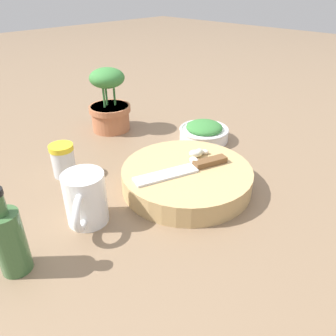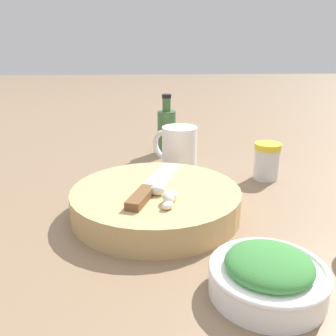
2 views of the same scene
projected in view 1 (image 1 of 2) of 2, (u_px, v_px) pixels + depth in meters
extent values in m
plane|color=#7F664C|center=(155.00, 184.00, 0.72)|extent=(5.00, 5.00, 0.00)
cylinder|color=tan|center=(187.00, 178.00, 0.70)|extent=(0.28, 0.28, 0.05)
cube|color=brown|center=(210.00, 162.00, 0.70)|extent=(0.08, 0.05, 0.01)
cube|color=silver|center=(166.00, 175.00, 0.66)|extent=(0.14, 0.08, 0.01)
ellipsoid|color=silver|center=(204.00, 152.00, 0.74)|extent=(0.02, 0.02, 0.01)
ellipsoid|color=silver|center=(195.00, 154.00, 0.72)|extent=(0.03, 0.03, 0.02)
ellipsoid|color=silver|center=(194.00, 161.00, 0.70)|extent=(0.02, 0.03, 0.02)
ellipsoid|color=#F0E4C3|center=(207.00, 161.00, 0.70)|extent=(0.02, 0.02, 0.01)
ellipsoid|color=beige|center=(199.00, 153.00, 0.73)|extent=(0.03, 0.02, 0.02)
cylinder|color=white|center=(204.00, 135.00, 0.90)|extent=(0.13, 0.13, 0.03)
torus|color=white|center=(204.00, 129.00, 0.89)|extent=(0.14, 0.14, 0.01)
ellipsoid|color=#387A38|center=(204.00, 127.00, 0.89)|extent=(0.10, 0.10, 0.03)
cylinder|color=silver|center=(64.00, 163.00, 0.74)|extent=(0.05, 0.05, 0.06)
cylinder|color=yellow|center=(61.00, 148.00, 0.72)|extent=(0.05, 0.05, 0.01)
cylinder|color=white|center=(87.00, 199.00, 0.58)|extent=(0.08, 0.08, 0.10)
torus|color=white|center=(81.00, 213.00, 0.55)|extent=(0.06, 0.06, 0.07)
cylinder|color=#3D6638|center=(10.00, 243.00, 0.48)|extent=(0.05, 0.05, 0.11)
cylinder|color=#B26B47|center=(111.00, 118.00, 0.96)|extent=(0.11, 0.11, 0.07)
cylinder|color=#B26B47|center=(110.00, 108.00, 0.94)|extent=(0.12, 0.12, 0.02)
ellipsoid|color=#387A38|center=(107.00, 78.00, 0.90)|extent=(0.10, 0.10, 0.05)
cylinder|color=#387A38|center=(103.00, 93.00, 0.91)|extent=(0.01, 0.01, 0.08)
cylinder|color=#387A38|center=(106.00, 91.00, 0.92)|extent=(0.01, 0.01, 0.08)
cylinder|color=#387A38|center=(114.00, 91.00, 0.92)|extent=(0.01, 0.01, 0.08)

